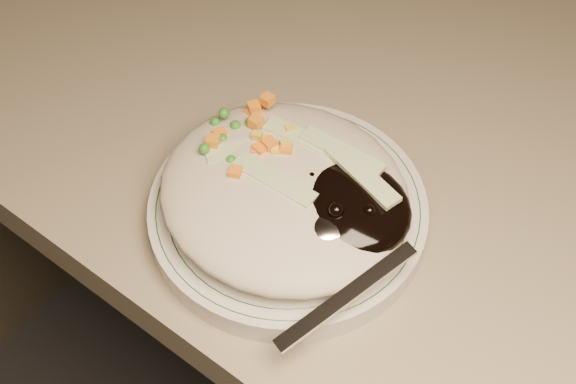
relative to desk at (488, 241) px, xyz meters
The scene contains 4 objects.
desk is the anchor object (origin of this frame).
plate 0.32m from the desk, 113.89° to the right, with size 0.21×0.21×0.02m, color silver.
plate_rim 0.33m from the desk, 113.89° to the right, with size 0.20×0.20×0.00m.
meal 0.34m from the desk, 112.88° to the right, with size 0.21×0.19×0.05m.
Camera 1 is at (0.13, 0.86, 1.25)m, focal length 50.00 mm.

